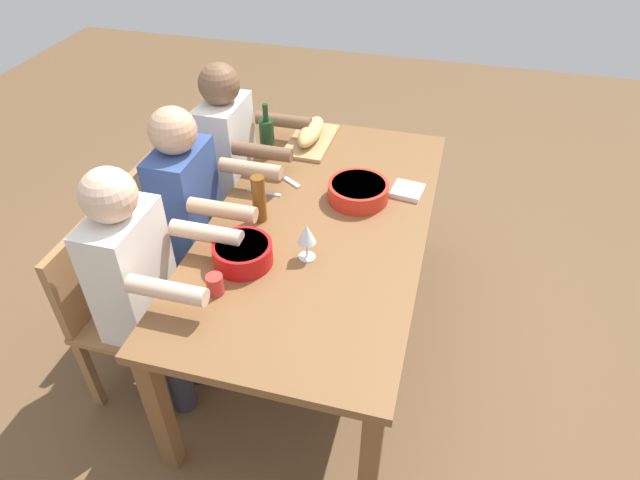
{
  "coord_description": "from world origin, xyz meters",
  "views": [
    {
      "loc": [
        1.9,
        0.51,
        2.22
      ],
      "look_at": [
        0.0,
        0.0,
        0.63
      ],
      "focal_mm": 31.1,
      "sensor_mm": 36.0,
      "label": 1
    }
  ],
  "objects_px": {
    "beer_bottle": "(259,199)",
    "napkin_stack": "(407,191)",
    "dining_table": "(320,235)",
    "chair_near_center": "(167,237)",
    "bread_loaf": "(311,132)",
    "serving_bowl_greens": "(358,190)",
    "cup_near_right": "(215,285)",
    "chair_near_right": "(113,307)",
    "cutting_board": "(311,141)",
    "diner_near_center": "(195,208)",
    "wine_bottle": "(267,137)",
    "wine_glass": "(307,235)",
    "chair_near_left": "(208,184)",
    "diner_near_right": "(141,278)",
    "diner_near_left": "(235,155)",
    "serving_bowl_fruit": "(243,252)"
  },
  "relations": [
    {
      "from": "serving_bowl_fruit",
      "to": "diner_near_right",
      "type": "bearing_deg",
      "value": -68.35
    },
    {
      "from": "chair_near_right",
      "to": "chair_near_left",
      "type": "distance_m",
      "value": 1.01
    },
    {
      "from": "chair_near_right",
      "to": "wine_glass",
      "type": "bearing_deg",
      "value": 107.1
    },
    {
      "from": "serving_bowl_greens",
      "to": "cup_near_right",
      "type": "height_order",
      "value": "serving_bowl_greens"
    },
    {
      "from": "beer_bottle",
      "to": "napkin_stack",
      "type": "relative_size",
      "value": 1.57
    },
    {
      "from": "chair_near_center",
      "to": "serving_bowl_fruit",
      "type": "height_order",
      "value": "chair_near_center"
    },
    {
      "from": "chair_near_right",
      "to": "diner_near_right",
      "type": "bearing_deg",
      "value": 90.0
    },
    {
      "from": "diner_near_center",
      "to": "wine_bottle",
      "type": "relative_size",
      "value": 4.14
    },
    {
      "from": "wine_glass",
      "to": "wine_bottle",
      "type": "bearing_deg",
      "value": -150.02
    },
    {
      "from": "bread_loaf",
      "to": "beer_bottle",
      "type": "height_order",
      "value": "beer_bottle"
    },
    {
      "from": "chair_near_left",
      "to": "serving_bowl_greens",
      "type": "relative_size",
      "value": 3.01
    },
    {
      "from": "bread_loaf",
      "to": "beer_bottle",
      "type": "relative_size",
      "value": 1.45
    },
    {
      "from": "serving_bowl_greens",
      "to": "cutting_board",
      "type": "bearing_deg",
      "value": -142.15
    },
    {
      "from": "chair_near_center",
      "to": "diner_near_center",
      "type": "xyz_separation_m",
      "value": [
        0.0,
        0.18,
        0.21
      ]
    },
    {
      "from": "chair_near_center",
      "to": "bread_loaf",
      "type": "xyz_separation_m",
      "value": [
        -0.67,
        0.56,
        0.32
      ]
    },
    {
      "from": "wine_bottle",
      "to": "napkin_stack",
      "type": "distance_m",
      "value": 0.77
    },
    {
      "from": "diner_near_left",
      "to": "cup_near_right",
      "type": "height_order",
      "value": "diner_near_left"
    },
    {
      "from": "bread_loaf",
      "to": "diner_near_right",
      "type": "bearing_deg",
      "value": -18.04
    },
    {
      "from": "wine_bottle",
      "to": "wine_glass",
      "type": "distance_m",
      "value": 0.84
    },
    {
      "from": "dining_table",
      "to": "serving_bowl_fruit",
      "type": "bearing_deg",
      "value": -32.84
    },
    {
      "from": "diner_near_right",
      "to": "serving_bowl_greens",
      "type": "xyz_separation_m",
      "value": [
        -0.71,
        0.74,
        0.09
      ]
    },
    {
      "from": "wine_bottle",
      "to": "wine_glass",
      "type": "bearing_deg",
      "value": 29.98
    },
    {
      "from": "serving_bowl_greens",
      "to": "beer_bottle",
      "type": "bearing_deg",
      "value": -55.3
    },
    {
      "from": "beer_bottle",
      "to": "wine_glass",
      "type": "bearing_deg",
      "value": 54.1
    },
    {
      "from": "chair_near_left",
      "to": "cutting_board",
      "type": "distance_m",
      "value": 0.65
    },
    {
      "from": "diner_near_center",
      "to": "chair_near_left",
      "type": "bearing_deg",
      "value": -159.95
    },
    {
      "from": "diner_near_right",
      "to": "chair_near_right",
      "type": "bearing_deg",
      "value": -90.0
    },
    {
      "from": "dining_table",
      "to": "chair_near_left",
      "type": "xyz_separation_m",
      "value": [
        -0.5,
        -0.79,
        -0.18
      ]
    },
    {
      "from": "cup_near_right",
      "to": "diner_near_left",
      "type": "bearing_deg",
      "value": -161.61
    },
    {
      "from": "cutting_board",
      "to": "cup_near_right",
      "type": "height_order",
      "value": "cup_near_right"
    },
    {
      "from": "dining_table",
      "to": "chair_near_center",
      "type": "relative_size",
      "value": 2.15
    },
    {
      "from": "chair_near_center",
      "to": "napkin_stack",
      "type": "xyz_separation_m",
      "value": [
        -0.32,
        1.14,
        0.27
      ]
    },
    {
      "from": "diner_near_left",
      "to": "napkin_stack",
      "type": "distance_m",
      "value": 0.97
    },
    {
      "from": "serving_bowl_fruit",
      "to": "cup_near_right",
      "type": "height_order",
      "value": "serving_bowl_fruit"
    },
    {
      "from": "diner_near_center",
      "to": "bread_loaf",
      "type": "xyz_separation_m",
      "value": [
        -0.67,
        0.38,
        0.11
      ]
    },
    {
      "from": "diner_near_center",
      "to": "cup_near_right",
      "type": "bearing_deg",
      "value": 32.71
    },
    {
      "from": "serving_bowl_greens",
      "to": "napkin_stack",
      "type": "xyz_separation_m",
      "value": [
        -0.11,
        0.22,
        -0.04
      ]
    },
    {
      "from": "serving_bowl_greens",
      "to": "napkin_stack",
      "type": "height_order",
      "value": "serving_bowl_greens"
    },
    {
      "from": "diner_near_center",
      "to": "beer_bottle",
      "type": "distance_m",
      "value": 0.39
    },
    {
      "from": "diner_near_right",
      "to": "diner_near_left",
      "type": "height_order",
      "value": "same"
    },
    {
      "from": "beer_bottle",
      "to": "napkin_stack",
      "type": "bearing_deg",
      "value": 122.12
    },
    {
      "from": "chair_near_left",
      "to": "serving_bowl_greens",
      "type": "bearing_deg",
      "value": 72.3
    },
    {
      "from": "chair_near_left",
      "to": "diner_near_left",
      "type": "distance_m",
      "value": 0.28
    },
    {
      "from": "chair_near_right",
      "to": "chair_near_left",
      "type": "relative_size",
      "value": 1.0
    },
    {
      "from": "diner_near_right",
      "to": "cutting_board",
      "type": "relative_size",
      "value": 3.0
    },
    {
      "from": "dining_table",
      "to": "cup_near_right",
      "type": "relative_size",
      "value": 22.28
    },
    {
      "from": "chair_near_left",
      "to": "chair_near_center",
      "type": "xyz_separation_m",
      "value": [
        0.5,
        0.0,
        0.0
      ]
    },
    {
      "from": "chair_near_left",
      "to": "dining_table",
      "type": "bearing_deg",
      "value": 57.66
    },
    {
      "from": "chair_near_right",
      "to": "diner_near_center",
      "type": "xyz_separation_m",
      "value": [
        -0.5,
        0.18,
        0.21
      ]
    },
    {
      "from": "dining_table",
      "to": "chair_near_right",
      "type": "relative_size",
      "value": 2.15
    }
  ]
}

